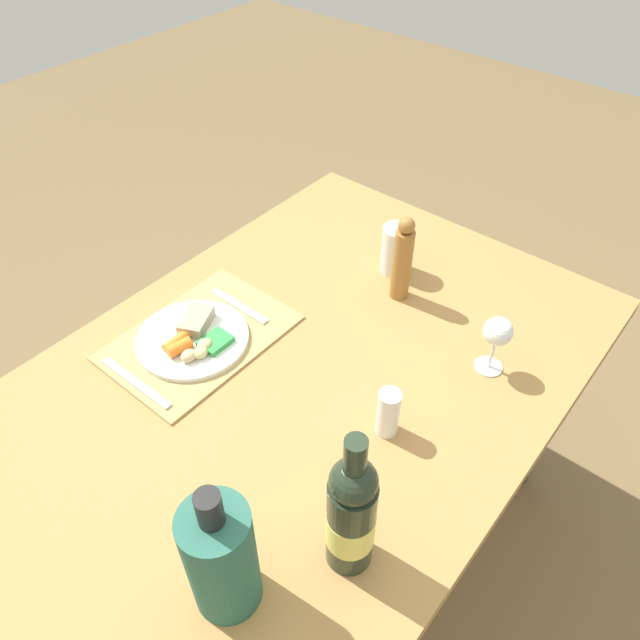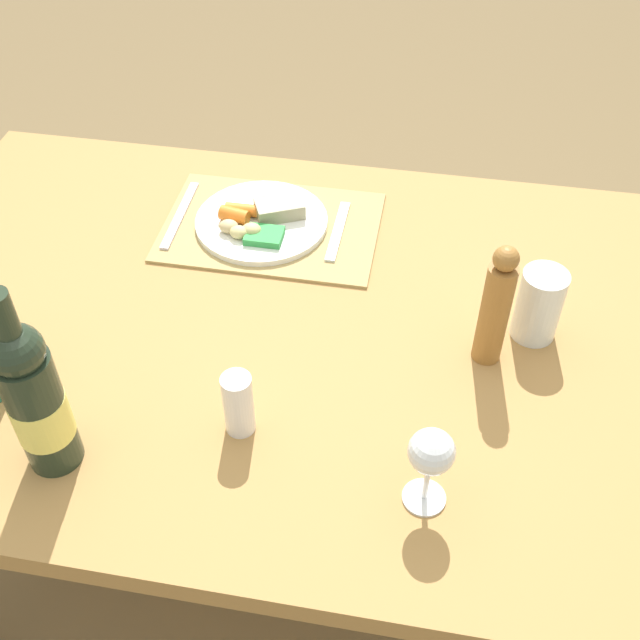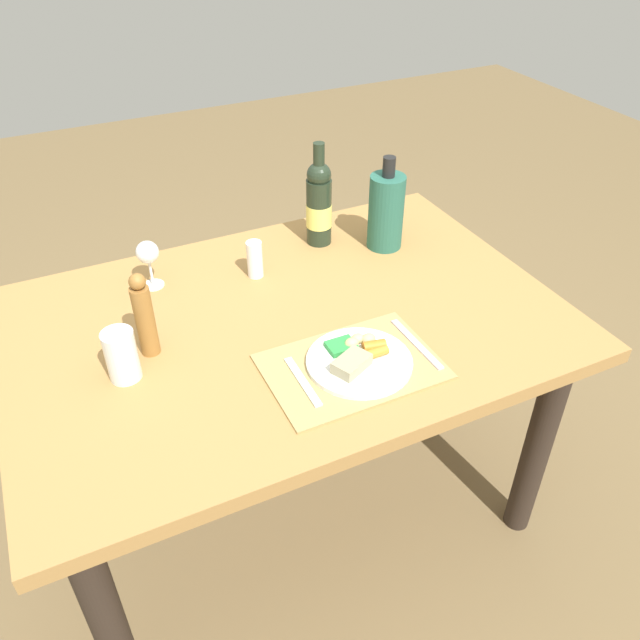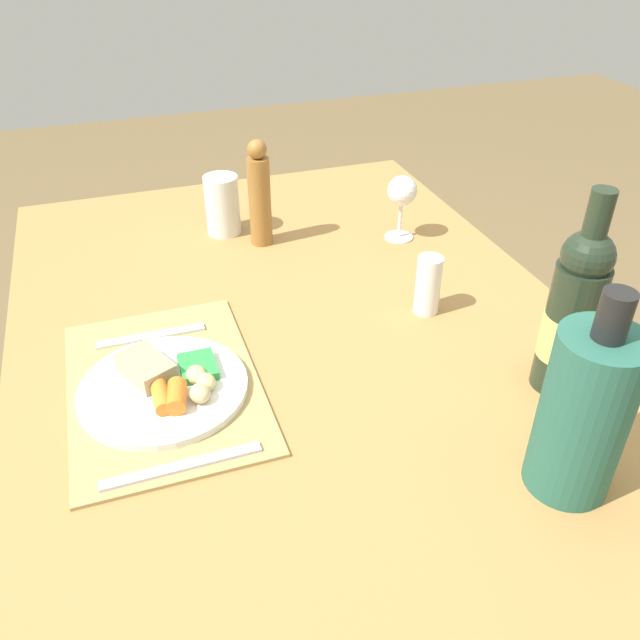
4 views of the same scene
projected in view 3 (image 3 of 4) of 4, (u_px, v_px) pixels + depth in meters
name	position (u px, v px, depth m)	size (l,w,h in m)	color
ground_plane	(294.00, 500.00, 2.18)	(8.00, 8.00, 0.00)	brown
dining_table	(288.00, 350.00, 1.78)	(1.46, 0.99, 0.77)	#A57942
placemat	(352.00, 366.00, 1.55)	(0.42, 0.29, 0.01)	tan
dinner_plate	(359.00, 359.00, 1.55)	(0.26, 0.26, 0.04)	white
fork	(303.00, 381.00, 1.50)	(0.02, 0.18, 0.01)	silver
knife	(417.00, 344.00, 1.61)	(0.02, 0.22, 0.01)	silver
wine_bottle	(319.00, 204.00, 1.96)	(0.08, 0.08, 0.33)	#222F20
cooler_bottle	(386.00, 211.00, 1.95)	(0.11, 0.11, 0.29)	#275E4D
wine_glass	(148.00, 254.00, 1.78)	(0.06, 0.06, 0.14)	white
pepper_mill	(144.00, 316.00, 1.53)	(0.05, 0.05, 0.23)	olive
water_tumbler	(122.00, 358.00, 1.49)	(0.08, 0.08, 0.13)	silver
salt_shaker	(255.00, 259.00, 1.85)	(0.05, 0.05, 0.11)	white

